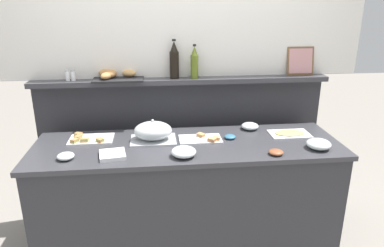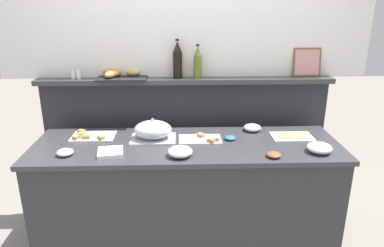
{
  "view_description": "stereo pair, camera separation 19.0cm",
  "coord_description": "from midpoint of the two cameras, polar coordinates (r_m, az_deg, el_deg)",
  "views": [
    {
      "loc": [
        -0.23,
        -2.44,
        1.93
      ],
      "look_at": [
        0.04,
        0.1,
        1.03
      ],
      "focal_mm": 33.54,
      "sensor_mm": 36.0,
      "label": 1
    },
    {
      "loc": [
        -0.04,
        -2.45,
        1.93
      ],
      "look_at": [
        0.04,
        0.1,
        1.03
      ],
      "focal_mm": 33.54,
      "sensor_mm": 36.0,
      "label": 2
    }
  ],
  "objects": [
    {
      "name": "sandwich_platter_side",
      "position": [
        2.85,
        -13.95,
        -1.98
      ],
      "size": [
        0.33,
        0.21,
        0.04
      ],
      "color": "white",
      "rests_on": "buffet_counter"
    },
    {
      "name": "bread_basket",
      "position": [
        3.01,
        -9.95,
        7.74
      ],
      "size": [
        0.4,
        0.29,
        0.08
      ],
      "color": "black",
      "rests_on": "back_ledge_unit"
    },
    {
      "name": "framed_picture",
      "position": [
        3.2,
        19.46,
        9.14
      ],
      "size": [
        0.23,
        0.05,
        0.24
      ],
      "color": "brown",
      "rests_on": "back_ledge_unit"
    },
    {
      "name": "wine_bottle_dark",
      "position": [
        2.95,
        -0.45,
        9.95
      ],
      "size": [
        0.08,
        0.08,
        0.32
      ],
      "color": "black",
      "rests_on": "back_ledge_unit"
    },
    {
      "name": "ground_plane",
      "position": [
        3.61,
        0.58,
        -12.92
      ],
      "size": [
        12.0,
        12.0,
        0.0
      ],
      "primitive_type": "plane",
      "color": "gray"
    },
    {
      "name": "condiment_bowl_dark",
      "position": [
        2.51,
        15.01,
        -4.84
      ],
      "size": [
        0.1,
        0.1,
        0.04
      ],
      "primitive_type": "ellipsoid",
      "color": "brown",
      "rests_on": "buffet_counter"
    },
    {
      "name": "condiment_bowl_red",
      "position": [
        2.74,
        8.05,
        -2.29
      ],
      "size": [
        0.09,
        0.09,
        0.03
      ],
      "primitive_type": "ellipsoid",
      "color": "teal",
      "rests_on": "buffet_counter"
    },
    {
      "name": "glass_bowl_small",
      "position": [
        2.95,
        11.4,
        -0.71
      ],
      "size": [
        0.14,
        0.14,
        0.06
      ],
      "color": "silver",
      "rests_on": "buffet_counter"
    },
    {
      "name": "buffet_counter",
      "position": [
        2.86,
        1.14,
        -11.63
      ],
      "size": [
        2.27,
        0.71,
        0.91
      ],
      "color": "#2D2D33",
      "rests_on": "ground_plane"
    },
    {
      "name": "serving_cloche",
      "position": [
        2.71,
        -4.25,
        -1.15
      ],
      "size": [
        0.34,
        0.24,
        0.17
      ],
      "color": "#B7BABF",
      "rests_on": "buffet_counter"
    },
    {
      "name": "salt_shaker",
      "position": [
        3.06,
        -16.72,
        7.58
      ],
      "size": [
        0.03,
        0.03,
        0.09
      ],
      "color": "white",
      "rests_on": "back_ledge_unit"
    },
    {
      "name": "glass_bowl_extra",
      "position": [
        2.57,
        -17.57,
        -4.46
      ],
      "size": [
        0.11,
        0.11,
        0.05
      ],
      "color": "silver",
      "rests_on": "buffet_counter"
    },
    {
      "name": "pepper_shaker",
      "position": [
        3.05,
        -15.92,
        7.61
      ],
      "size": [
        0.03,
        0.03,
        0.09
      ],
      "color": "white",
      "rests_on": "back_ledge_unit"
    },
    {
      "name": "glass_bowl_medium",
      "position": [
        2.43,
        0.32,
        -4.58
      ],
      "size": [
        0.17,
        0.17,
        0.07
      ],
      "color": "silver",
      "rests_on": "buffet_counter"
    },
    {
      "name": "olive_oil_bottle",
      "position": [
        2.94,
        2.77,
        9.53
      ],
      "size": [
        0.06,
        0.06,
        0.28
      ],
      "color": "#56661E",
      "rests_on": "back_ledge_unit"
    },
    {
      "name": "cold_cuts_platter",
      "position": [
        2.9,
        17.43,
        -1.95
      ],
      "size": [
        0.31,
        0.2,
        0.02
      ],
      "color": "white",
      "rests_on": "buffet_counter"
    },
    {
      "name": "napkin_stack",
      "position": [
        2.52,
        -10.77,
        -4.55
      ],
      "size": [
        0.19,
        0.19,
        0.03
      ],
      "primitive_type": "cube",
      "rotation": [
        0.0,
        0.0,
        0.15
      ],
      "color": "white",
      "rests_on": "buffet_counter"
    },
    {
      "name": "sandwich_platter_rear",
      "position": [
        2.72,
        3.6,
        -2.5
      ],
      "size": [
        0.32,
        0.2,
        0.04
      ],
      "color": "silver",
      "rests_on": "buffet_counter"
    },
    {
      "name": "glass_bowl_large",
      "position": [
        2.68,
        21.53,
        -3.69
      ],
      "size": [
        0.17,
        0.17,
        0.07
      ],
      "color": "silver",
      "rests_on": "buffet_counter"
    },
    {
      "name": "back_ledge_unit",
      "position": [
        3.23,
        0.67,
        -3.29
      ],
      "size": [
        2.45,
        0.22,
        1.3
      ],
      "color": "#2D2D33",
      "rests_on": "ground_plane"
    }
  ]
}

